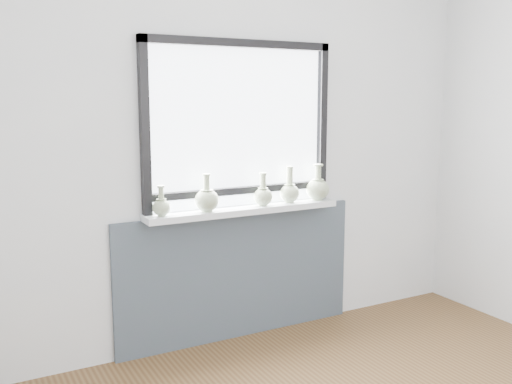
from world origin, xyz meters
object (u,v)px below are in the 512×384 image
vase_b (207,199)px  vase_c (263,195)px  windowsill (244,210)px  vase_d (290,191)px  vase_e (318,188)px  vase_a (161,206)px

vase_b → vase_c: (0.40, 0.01, -0.01)m
windowsill → vase_b: vase_b is taller
vase_d → vase_c: bearing=-175.1°
vase_c → vase_e: (0.43, 0.01, 0.01)m
vase_a → vase_e: size_ratio=0.74×
windowsill → vase_c: 0.16m
vase_b → vase_d: vase_d is taller
vase_c → vase_e: size_ratio=0.87×
vase_b → vase_c: vase_b is taller
vase_c → vase_d: 0.21m
vase_c → vase_d: size_ratio=0.89×
windowsill → vase_e: (0.56, -0.01, 0.10)m
vase_a → vase_d: (0.90, 0.02, 0.02)m
vase_d → vase_b: bearing=-177.3°
vase_b → vase_e: 0.83m
vase_c → vase_e: vase_e is taller
vase_a → vase_c: bearing=0.4°
windowsill → vase_a: bearing=-177.9°
windowsill → vase_c: bearing=-7.1°
vase_a → vase_d: vase_d is taller
windowsill → vase_a: vase_a is taller
windowsill → vase_b: bearing=-174.4°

